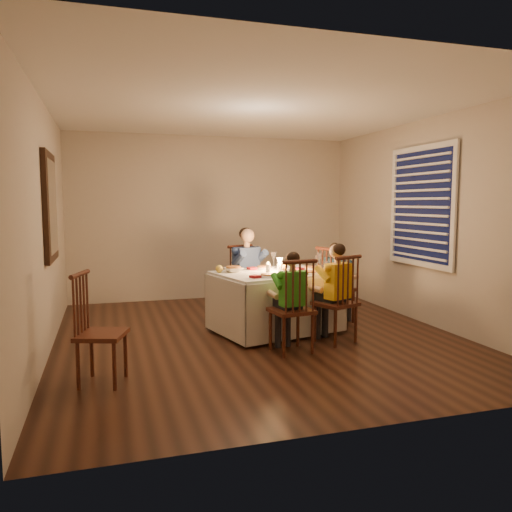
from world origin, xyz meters
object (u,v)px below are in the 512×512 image
object	(u,v)px
chair_near_right	(335,342)
child_yellow	(335,342)
chair_end	(335,322)
adult	(248,319)
child_green	(291,352)
child_teal	(335,322)
chair_extra	(103,383)
serving_bowl	(233,270)
dining_table	(275,289)
chair_near_left	(291,352)
chair_adult	(248,319)

from	to	relation	value
chair_near_right	child_yellow	xyz separation A→B (m)	(0.00, -0.00, 0.00)
chair_end	adult	size ratio (longest dim) A/B	0.81
child_green	child_teal	bearing A→B (deg)	-141.17
chair_near_right	chair_extra	world-z (taller)	chair_near_right
chair_end	child_yellow	size ratio (longest dim) A/B	0.89
chair_near_right	serving_bowl	bearing A→B (deg)	-59.98
dining_table	chair_end	bearing A→B (deg)	-0.27
dining_table	child_green	world-z (taller)	dining_table
chair_near_left	child_teal	world-z (taller)	child_teal
chair_end	child_teal	distance (m)	0.00
chair_extra	child_teal	size ratio (longest dim) A/B	0.93
chair_near_right	child_teal	bearing A→B (deg)	-137.42
dining_table	chair_end	distance (m)	1.07
child_yellow	chair_end	bearing A→B (deg)	-137.42
child_teal	dining_table	bearing A→B (deg)	84.61
dining_table	chair_near_left	bearing A→B (deg)	-111.65
dining_table	chair_near_left	world-z (taller)	dining_table
dining_table	adult	bearing A→B (deg)	87.67
chair_near_left	child_teal	xyz separation A→B (m)	(1.02, 1.06, 0.00)
chair_extra	child_yellow	world-z (taller)	child_yellow
chair_adult	chair_end	bearing A→B (deg)	-44.03
chair_near_right	dining_table	bearing A→B (deg)	-74.08
chair_extra	adult	xyz separation A→B (m)	(1.84, 1.93, 0.00)
adult	child_green	world-z (taller)	adult
chair_end	child_yellow	distance (m)	0.96
chair_near_left	chair_extra	bearing A→B (deg)	4.27
child_green	child_yellow	bearing A→B (deg)	-168.77
adult	child_green	distance (m)	1.55
chair_near_left	chair_near_right	world-z (taller)	same
chair_near_right	chair_end	distance (m)	0.96
dining_table	chair_near_left	distance (m)	0.99
dining_table	child_green	bearing A→B (deg)	-111.65
chair_near_left	child_green	bearing A→B (deg)	180.00
child_green	serving_bowl	distance (m)	1.28
chair_adult	chair_end	size ratio (longest dim) A/B	1.00
adult	serving_bowl	world-z (taller)	serving_bowl
chair_end	child_green	xyz separation A→B (m)	(-1.02, -1.06, 0.00)
chair_end	child_yellow	world-z (taller)	child_yellow
child_green	child_teal	distance (m)	1.47
chair_extra	child_yellow	distance (m)	2.54
chair_extra	child_green	bearing A→B (deg)	-60.29
dining_table	child_yellow	distance (m)	0.95
chair_near_left	child_green	size ratio (longest dim) A/B	0.94
adult	child_teal	distance (m)	1.16
chair_adult	chair_extra	size ratio (longest dim) A/B	1.02
serving_bowl	adult	bearing A→B (deg)	59.49
chair_adult	serving_bowl	size ratio (longest dim) A/B	4.43
chair_near_right	child_yellow	bearing A→B (deg)	68.66
chair_extra	child_yellow	xyz separation A→B (m)	(2.47, 0.58, 0.00)
chair_end	adult	bearing A→B (deg)	46.07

